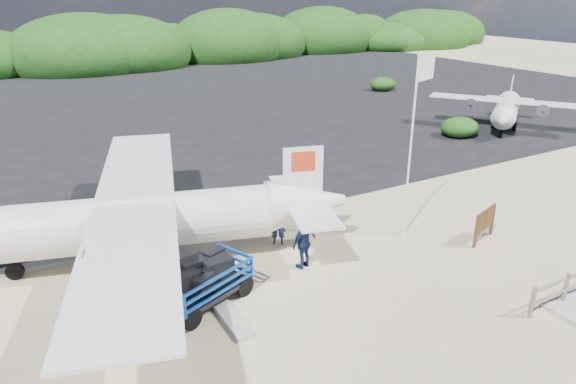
% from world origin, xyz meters
% --- Properties ---
extents(ground, '(160.00, 160.00, 0.00)m').
position_xyz_m(ground, '(0.00, 0.00, 0.00)').
color(ground, beige).
extents(asphalt_apron, '(90.00, 50.00, 0.04)m').
position_xyz_m(asphalt_apron, '(0.00, 30.00, 0.00)').
color(asphalt_apron, '#B2B2B2').
rests_on(asphalt_apron, ground).
extents(lagoon, '(9.00, 7.00, 0.40)m').
position_xyz_m(lagoon, '(-9.00, 1.50, 0.00)').
color(lagoon, '#B2B2B2').
rests_on(lagoon, ground).
extents(vegetation_band, '(124.00, 8.00, 4.40)m').
position_xyz_m(vegetation_band, '(0.00, 55.00, 0.00)').
color(vegetation_band, '#B2B2B2').
rests_on(vegetation_band, ground).
extents(baggage_cart, '(3.41, 2.71, 1.49)m').
position_xyz_m(baggage_cart, '(-4.84, 0.21, 0.00)').
color(baggage_cart, '#0B41A6').
rests_on(baggage_cart, ground).
extents(flagpole, '(1.47, 1.03, 6.78)m').
position_xyz_m(flagpole, '(3.43, 0.90, 0.00)').
color(flagpole, white).
rests_on(flagpole, ground).
extents(signboard, '(1.58, 0.62, 1.32)m').
position_xyz_m(signboard, '(5.64, -0.98, 0.00)').
color(signboard, '#553818').
rests_on(signboard, ground).
extents(crew_a, '(0.67, 0.57, 1.56)m').
position_xyz_m(crew_a, '(-1.11, 2.56, 0.78)').
color(crew_a, '#122145').
rests_on(crew_a, ground).
extents(crew_b, '(1.11, 1.00, 1.88)m').
position_xyz_m(crew_b, '(0.10, 4.59, 0.94)').
color(crew_b, '#122145').
rests_on(crew_b, ground).
extents(crew_c, '(1.17, 0.76, 1.85)m').
position_xyz_m(crew_c, '(-1.15, 0.64, 0.93)').
color(crew_c, '#122145').
rests_on(crew_c, ground).
extents(aircraft_large, '(19.93, 19.93, 4.83)m').
position_xyz_m(aircraft_large, '(9.20, 22.53, 0.00)').
color(aircraft_large, '#B2B2B2').
rests_on(aircraft_large, ground).
extents(aircraft_small, '(11.45, 11.45, 2.96)m').
position_xyz_m(aircraft_small, '(-5.48, 36.36, 0.00)').
color(aircraft_small, '#B2B2B2').
rests_on(aircraft_small, ground).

